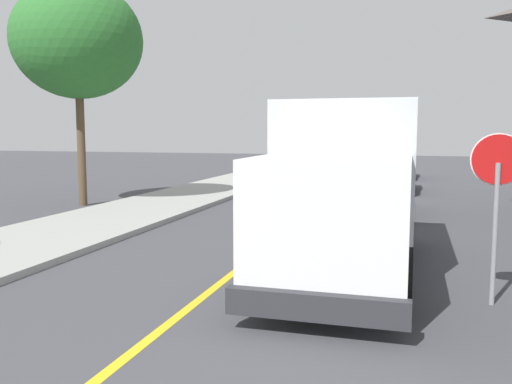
{
  "coord_description": "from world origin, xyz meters",
  "views": [
    {
      "loc": [
        3.22,
        -0.4,
        2.69
      ],
      "look_at": [
        0.05,
        10.5,
        1.4
      ],
      "focal_mm": 38.23,
      "sensor_mm": 36.0,
      "label": 1
    }
  ],
  "objects": [
    {
      "name": "parked_car_far",
      "position": [
        2.33,
        31.43,
        0.79
      ],
      "size": [
        1.93,
        4.45,
        1.67
      ],
      "color": "#2D4793",
      "rests_on": "ground"
    },
    {
      "name": "parked_car_mid",
      "position": [
        2.38,
        24.51,
        0.79
      ],
      "size": [
        1.89,
        4.44,
        1.67
      ],
      "color": "#B7B7BC",
      "rests_on": "ground"
    },
    {
      "name": "parked_car_near",
      "position": [
        2.01,
        17.69,
        0.79
      ],
      "size": [
        2.01,
        4.48,
        1.67
      ],
      "color": "black",
      "rests_on": "ground"
    },
    {
      "name": "box_truck",
      "position": [
        2.05,
        10.2,
        1.77
      ],
      "size": [
        2.41,
        7.18,
        3.2
      ],
      "color": "silver",
      "rests_on": "ground"
    },
    {
      "name": "centre_line_yellow",
      "position": [
        0.0,
        10.0,
        0.0
      ],
      "size": [
        0.16,
        56.0,
        0.01
      ],
      "primitive_type": "cube",
      "color": "gold",
      "rests_on": "ground"
    },
    {
      "name": "street_tree_down_block",
      "position": [
        -8.17,
        16.52,
        5.8
      ],
      "size": [
        4.5,
        4.5,
        7.84
      ],
      "color": "brown",
      "rests_on": "ground"
    },
    {
      "name": "stop_sign",
      "position": [
        4.44,
        8.52,
        1.86
      ],
      "size": [
        0.8,
        0.1,
        2.65
      ],
      "color": "gray",
      "rests_on": "ground"
    }
  ]
}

